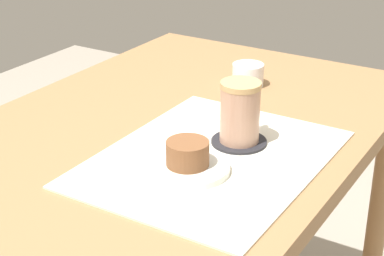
% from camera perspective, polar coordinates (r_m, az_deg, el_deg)
% --- Properties ---
extents(dining_table, '(1.14, 0.72, 0.76)m').
position_cam_1_polar(dining_table, '(1.25, -2.65, -4.21)').
color(dining_table, '#997047').
rests_on(dining_table, ground_plane).
extents(placemat, '(0.46, 0.35, 0.00)m').
position_cam_1_polar(placemat, '(1.11, 1.76, -2.70)').
color(placemat, silver).
rests_on(placemat, dining_table).
extents(pastry_plate, '(0.14, 0.14, 0.01)m').
position_cam_1_polar(pastry_plate, '(1.06, -0.39, -3.55)').
color(pastry_plate, silver).
rests_on(pastry_plate, placemat).
extents(pastry, '(0.07, 0.07, 0.04)m').
position_cam_1_polar(pastry, '(1.05, -0.39, -2.25)').
color(pastry, brown).
rests_on(pastry, pastry_plate).
extents(coffee_coaster, '(0.10, 0.10, 0.00)m').
position_cam_1_polar(coffee_coaster, '(1.16, 4.20, -1.22)').
color(coffee_coaster, '#232328').
rests_on(coffee_coaster, placemat).
extents(coffee_mug, '(0.11, 0.07, 0.11)m').
position_cam_1_polar(coffee_mug, '(1.14, 4.35, 1.48)').
color(coffee_mug, tan).
rests_on(coffee_mug, coffee_coaster).
extents(sugar_bowl, '(0.07, 0.07, 0.05)m').
position_cam_1_polar(sugar_bowl, '(1.44, 4.99, 4.73)').
color(sugar_bowl, white).
rests_on(sugar_bowl, dining_table).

